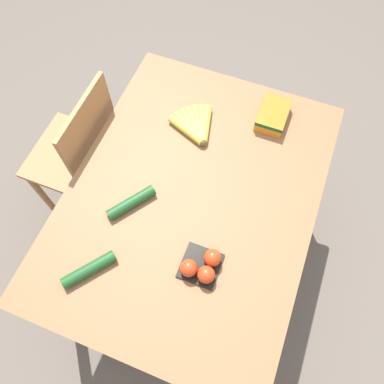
{
  "coord_description": "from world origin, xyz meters",
  "views": [
    {
      "loc": [
        -0.61,
        -0.24,
        2.13
      ],
      "look_at": [
        0.0,
        0.0,
        0.8
      ],
      "focal_mm": 35.0,
      "sensor_mm": 36.0,
      "label": 1
    }
  ],
  "objects_px": {
    "banana_bunch": "(196,126)",
    "cucumber_near": "(89,269)",
    "chair": "(81,156)",
    "cucumber_far": "(131,203)",
    "tomato_pack": "(202,267)",
    "carrot_bag": "(273,114)"
  },
  "relations": [
    {
      "from": "banana_bunch",
      "to": "cucumber_near",
      "type": "height_order",
      "value": "cucumber_near"
    },
    {
      "from": "chair",
      "to": "cucumber_far",
      "type": "distance_m",
      "value": 0.59
    },
    {
      "from": "banana_bunch",
      "to": "tomato_pack",
      "type": "bearing_deg",
      "value": -157.06
    },
    {
      "from": "banana_bunch",
      "to": "cucumber_near",
      "type": "distance_m",
      "value": 0.74
    },
    {
      "from": "carrot_bag",
      "to": "banana_bunch",
      "type": "bearing_deg",
      "value": 119.92
    },
    {
      "from": "cucumber_near",
      "to": "tomato_pack",
      "type": "bearing_deg",
      "value": -67.88
    },
    {
      "from": "banana_bunch",
      "to": "carrot_bag",
      "type": "xyz_separation_m",
      "value": [
        0.17,
        -0.3,
        0.02
      ]
    },
    {
      "from": "chair",
      "to": "cucumber_near",
      "type": "height_order",
      "value": "chair"
    },
    {
      "from": "carrot_bag",
      "to": "cucumber_far",
      "type": "distance_m",
      "value": 0.73
    },
    {
      "from": "carrot_bag",
      "to": "cucumber_far",
      "type": "xyz_separation_m",
      "value": [
        -0.61,
        0.4,
        -0.01
      ]
    },
    {
      "from": "carrot_bag",
      "to": "cucumber_far",
      "type": "relative_size",
      "value": 0.93
    },
    {
      "from": "carrot_bag",
      "to": "cucumber_near",
      "type": "bearing_deg",
      "value": 154.34
    },
    {
      "from": "chair",
      "to": "banana_bunch",
      "type": "xyz_separation_m",
      "value": [
        0.18,
        -0.55,
        0.29
      ]
    },
    {
      "from": "chair",
      "to": "cucumber_far",
      "type": "relative_size",
      "value": 4.93
    },
    {
      "from": "tomato_pack",
      "to": "cucumber_far",
      "type": "bearing_deg",
      "value": 67.9
    },
    {
      "from": "chair",
      "to": "cucumber_far",
      "type": "height_order",
      "value": "chair"
    },
    {
      "from": "chair",
      "to": "cucumber_far",
      "type": "xyz_separation_m",
      "value": [
        -0.25,
        -0.45,
        0.29
      ]
    },
    {
      "from": "carrot_bag",
      "to": "cucumber_far",
      "type": "bearing_deg",
      "value": 146.27
    },
    {
      "from": "cucumber_far",
      "to": "chair",
      "type": "bearing_deg",
      "value": 60.54
    },
    {
      "from": "carrot_bag",
      "to": "cucumber_near",
      "type": "distance_m",
      "value": 1.0
    },
    {
      "from": "chair",
      "to": "tomato_pack",
      "type": "relative_size",
      "value": 6.71
    },
    {
      "from": "banana_bunch",
      "to": "tomato_pack",
      "type": "distance_m",
      "value": 0.63
    }
  ]
}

